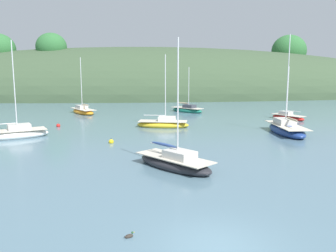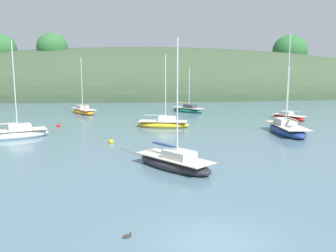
% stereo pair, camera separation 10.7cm
% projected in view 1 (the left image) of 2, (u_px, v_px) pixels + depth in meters
% --- Properties ---
extents(ground_plane, '(400.00, 400.00, 0.00)m').
position_uv_depth(ground_plane, '(218.00, 245.00, 12.89)').
color(ground_plane, slate).
extents(far_shoreline_hill, '(150.00, 36.00, 26.63)m').
position_uv_depth(far_shoreline_hill, '(148.00, 95.00, 85.65)').
color(far_shoreline_hill, '#384C33').
rests_on(far_shoreline_hill, ground).
extents(sailboat_white_near, '(6.07, 3.11, 8.15)m').
position_uv_depth(sailboat_white_near, '(163.00, 124.00, 39.11)').
color(sailboat_white_near, gold).
rests_on(sailboat_white_near, ground).
extents(sailboat_red_portside, '(2.76, 7.33, 9.96)m').
position_uv_depth(sailboat_red_portside, '(286.00, 129.00, 35.16)').
color(sailboat_red_portside, navy).
rests_on(sailboat_red_portside, ground).
extents(sailboat_teal_outer, '(3.71, 4.86, 6.90)m').
position_uv_depth(sailboat_teal_outer, '(288.00, 117.00, 45.26)').
color(sailboat_teal_outer, red).
rests_on(sailboat_teal_outer, ground).
extents(sailboat_navy_dinghy, '(6.54, 4.47, 9.19)m').
position_uv_depth(sailboat_navy_dinghy, '(15.00, 134.00, 32.92)').
color(sailboat_navy_dinghy, white).
rests_on(sailboat_navy_dinghy, ground).
extents(sailboat_orange_cutter, '(5.05, 5.30, 6.89)m').
position_uv_depth(sailboat_orange_cutter, '(187.00, 110.00, 53.01)').
color(sailboat_orange_cutter, '#196B56').
rests_on(sailboat_orange_cutter, ground).
extents(sailboat_yellow_far, '(5.41, 5.99, 8.49)m').
position_uv_depth(sailboat_yellow_far, '(175.00, 162.00, 22.81)').
color(sailboat_yellow_far, '#232328').
rests_on(sailboat_yellow_far, ground).
extents(sailboat_blue_center, '(4.64, 5.91, 8.25)m').
position_uv_depth(sailboat_blue_center, '(83.00, 111.00, 51.18)').
color(sailboat_blue_center, orange).
rests_on(sailboat_blue_center, ground).
extents(mooring_buoy_channel, '(0.44, 0.44, 0.54)m').
position_uv_depth(mooring_buoy_channel, '(58.00, 126.00, 39.41)').
color(mooring_buoy_channel, red).
rests_on(mooring_buoy_channel, ground).
extents(mooring_buoy_inner, '(0.44, 0.44, 0.54)m').
position_uv_depth(mooring_buoy_inner, '(111.00, 142.00, 30.65)').
color(mooring_buoy_inner, yellow).
rests_on(mooring_buoy_inner, ground).
extents(duck_lone_right, '(0.41, 0.32, 0.24)m').
position_uv_depth(duck_lone_right, '(129.00, 236.00, 13.43)').
color(duck_lone_right, '#2D2823').
rests_on(duck_lone_right, ground).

